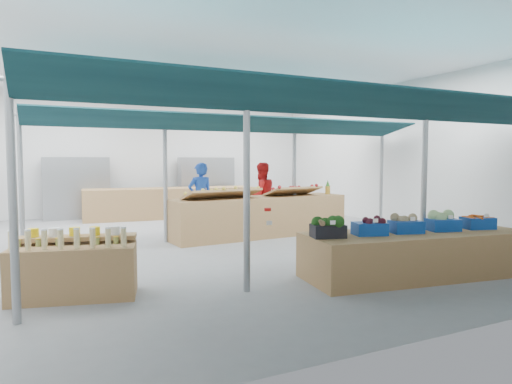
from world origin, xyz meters
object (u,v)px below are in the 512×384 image
vendor_left (200,198)px  vendor_right (261,196)px  bottle_shelf (75,268)px  crate_stack (495,243)px  veg_counter (416,254)px  fruit_counter (260,216)px

vendor_left → vendor_right: bearing=175.9°
bottle_shelf → crate_stack: (7.69, -0.86, -0.11)m
veg_counter → vendor_left: 6.12m
fruit_counter → veg_counter: bearing=-87.7°
crate_stack → vendor_right: bearing=114.0°
veg_counter → crate_stack: 2.53m
bottle_shelf → vendor_right: (5.26, 4.60, 0.52)m
fruit_counter → bottle_shelf: bearing=-147.2°
crate_stack → vendor_left: (-4.23, 5.46, 0.64)m
fruit_counter → crate_stack: size_ratio=7.86×
bottle_shelf → vendor_right: 7.00m
bottle_shelf → crate_stack: size_ratio=3.04×
veg_counter → vendor_left: bearing=114.6°
crate_stack → vendor_right: 6.01m
vendor_right → fruit_counter: bearing=57.3°
bottle_shelf → veg_counter: 5.34m
crate_stack → fruit_counter: bearing=124.8°
crate_stack → vendor_right: (-2.43, 5.46, 0.64)m
veg_counter → vendor_left: vendor_left is taller
vendor_right → veg_counter: bearing=85.3°
vendor_left → fruit_counter: bearing=133.4°
bottle_shelf → vendor_right: size_ratio=0.96×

